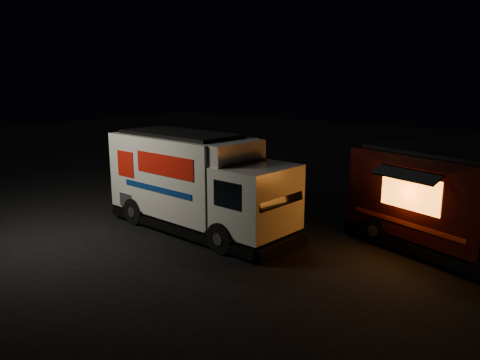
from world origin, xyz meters
name	(u,v)px	position (x,y,z in m)	size (l,w,h in m)	color
ground	(181,233)	(0.00, 0.00, 0.00)	(80.00, 80.00, 0.00)	black
white_truck	(200,183)	(0.31, 0.64, 1.66)	(7.34, 2.50, 3.33)	silver
red_truck	(459,206)	(7.88, 3.42, 1.55)	(6.64, 2.44, 3.09)	#350D09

